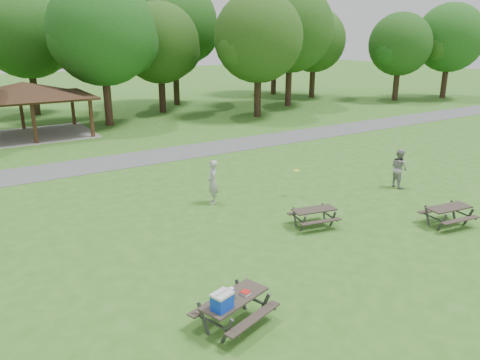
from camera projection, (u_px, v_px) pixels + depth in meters
name	position (u px, v px, depth m)	size (l,w,h in m)	color
ground	(278.00, 253.00, 15.58)	(160.00, 160.00, 0.00)	#30661D
asphalt_path	(133.00, 159.00, 26.89)	(120.00, 3.20, 0.02)	#4F4F52
pavilion	(24.00, 92.00, 32.03)	(8.60, 7.01, 3.76)	#391E15
tree_row_e	(103.00, 35.00, 34.80)	(8.40, 8.00, 11.02)	#311D15
tree_row_f	(161.00, 45.00, 40.94)	(7.35, 7.00, 9.55)	black
tree_row_g	(259.00, 40.00, 38.56)	(7.77, 7.40, 10.25)	black
tree_row_h	(291.00, 31.00, 44.21)	(8.61, 8.20, 11.37)	black
tree_row_i	(314.00, 42.00, 50.39)	(7.14, 6.80, 9.52)	black
tree_row_j	(400.00, 46.00, 48.27)	(6.72, 6.40, 8.96)	black
tree_deep_b	(28.00, 33.00, 39.22)	(8.40, 8.00, 11.13)	black
tree_deep_c	(175.00, 27.00, 44.80)	(8.82, 8.40, 11.90)	black
tree_deep_d	(275.00, 31.00, 52.69)	(8.40, 8.00, 11.27)	black
tree_flank_right	(450.00, 40.00, 49.90)	(7.56, 7.20, 9.97)	black
picnic_table_near	(231.00, 303.00, 11.39)	(2.22, 1.99, 1.29)	#302923
picnic_table_middle	(314.00, 213.00, 17.57)	(1.86, 1.60, 0.71)	#2D2720
picnic_table_far	(449.00, 211.00, 17.66)	(1.92, 1.63, 0.76)	#2E2621
frisbee_in_flight	(297.00, 170.00, 20.62)	(0.35, 0.35, 0.02)	yellow
frisbee_thrower	(213.00, 182.00, 19.80)	(0.69, 0.45, 1.89)	#A9A9AB
frisbee_catcher	(399.00, 168.00, 21.92)	(0.89, 0.69, 1.83)	#9B9B9E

